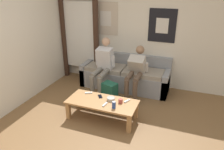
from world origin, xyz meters
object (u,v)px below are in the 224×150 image
Objects in this scene: cell_phone at (100,96)px; game_controller_near_left at (89,93)px; coffee_table at (102,104)px; couch at (125,76)px; person_seated_adult at (103,64)px; ceramic_bowl at (111,99)px; backpack at (109,92)px; person_seated_teen at (136,70)px; game_controller_far_center at (105,104)px; pillar_candle at (121,101)px; game_controller_near_right at (127,101)px; drink_can_blue at (114,105)px.

game_controller_near_left is at bearing 171.36° from cell_phone.
game_controller_near_left is (-0.36, 0.18, 0.07)m from coffee_table.
game_controller_near_left is (-0.35, -1.24, 0.09)m from couch.
person_seated_adult reaches higher than ceramic_bowl.
backpack is (0.30, -0.37, -0.47)m from person_seated_adult.
person_seated_adult is 0.75m from person_seated_teen.
cell_phone is (-0.20, 0.25, -0.01)m from game_controller_far_center.
game_controller_far_center is at bearing -74.28° from backpack.
backpack is at bearing 127.15° from pillar_candle.
couch is at bearing 82.32° from backpack.
ceramic_bowl reaches higher than game_controller_near_right.
game_controller_far_center is at bearing -143.66° from pillar_candle.
pillar_candle is 0.13m from game_controller_near_right.
drink_can_blue is at bearing -63.48° from backpack.
pillar_candle is at bearing 36.34° from game_controller_far_center.
drink_can_blue is 0.86× the size of game_controller_near_left.
pillar_candle is at bearing -9.79° from game_controller_near_left.
pillar_candle reaches higher than game_controller_near_right.
person_seated_adult is 3.00× the size of backpack.
drink_can_blue is at bearing -10.40° from game_controller_far_center.
ceramic_bowl is 0.25m from cell_phone.
backpack is 0.76m from game_controller_near_right.
game_controller_near_left is 0.79m from game_controller_near_right.
couch is 23.58× the size of pillar_candle.
cell_phone is at bearing 125.37° from coffee_table.
ceramic_bowl is at bearing -83.52° from couch.
person_seated_teen is at bearing 79.17° from ceramic_bowl.
game_controller_far_center is (-0.23, -0.17, -0.03)m from pillar_candle.
couch reaches higher than cell_phone.
backpack is at bearing 114.16° from ceramic_bowl.
person_seated_teen reaches higher than game_controller_far_center.
person_seated_teen is at bearing 87.81° from drink_can_blue.
couch is 1.53m from game_controller_far_center.
drink_can_blue is (0.70, -1.16, -0.24)m from person_seated_adult.
cell_phone is (-0.43, -0.95, -0.24)m from person_seated_teen.
cell_phone is at bearing -88.18° from backpack.
coffee_table is 0.19m from ceramic_bowl.
game_controller_near_right is at bearing -2.40° from game_controller_near_left.
person_seated_adult is 8.32× the size of game_controller_far_center.
ceramic_bowl is 1.06× the size of game_controller_near_left.
ceramic_bowl is 1.74× the size of pillar_candle.
game_controller_near_right is 0.42m from game_controller_far_center.
backpack is 0.65m from ceramic_bowl.
backpack is 2.74× the size of cell_phone.
person_seated_teen reaches higher than cell_phone.
person_seated_adult is at bearing 127.88° from pillar_candle.
backpack is at bearing 116.52° from drink_can_blue.
couch is 0.78m from backpack.
pillar_candle reaches higher than cell_phone.
couch is 0.57m from person_seated_teen.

